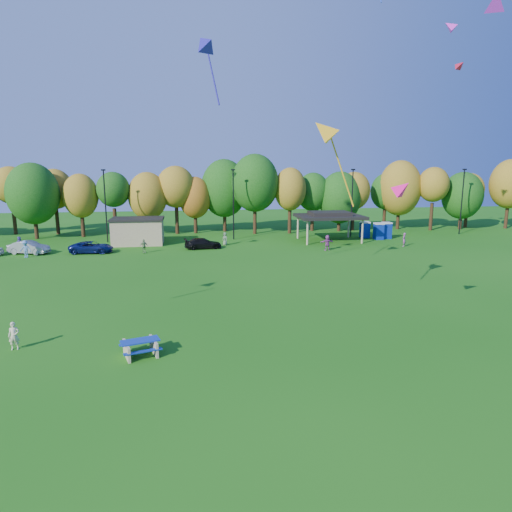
{
  "coord_description": "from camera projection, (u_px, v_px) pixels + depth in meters",
  "views": [
    {
      "loc": [
        -3.63,
        -18.99,
        9.61
      ],
      "look_at": [
        0.01,
        6.0,
        4.55
      ],
      "focal_mm": 32.0,
      "sensor_mm": 36.0,
      "label": 1
    }
  ],
  "objects": [
    {
      "name": "car_b",
      "position": [
        29.0,
        247.0,
        49.98
      ],
      "size": [
        4.59,
        2.65,
        1.43
      ],
      "primitive_type": "imported",
      "rotation": [
        0.0,
        0.0,
        1.29
      ],
      "color": "#9A999F",
      "rests_on": "ground"
    },
    {
      "name": "kite_12",
      "position": [
        403.0,
        188.0,
        24.42
      ],
      "size": [
        1.61,
        1.59,
        1.3
      ],
      "color": "#FB0D78"
    },
    {
      "name": "utility_building",
      "position": [
        138.0,
        231.0,
        55.96
      ],
      "size": [
        6.3,
        4.3,
        3.25
      ],
      "color": "tan",
      "rests_on": "ground"
    },
    {
      "name": "kite_11",
      "position": [
        449.0,
        26.0,
        37.76
      ],
      "size": [
        1.59,
        1.44,
        1.3
      ],
      "color": "#F428D0"
    },
    {
      "name": "car_c",
      "position": [
        91.0,
        247.0,
        50.51
      ],
      "size": [
        4.76,
        2.36,
        1.3
      ],
      "primitive_type": "imported",
      "rotation": [
        0.0,
        0.0,
        1.53
      ],
      "color": "navy",
      "rests_on": "ground"
    },
    {
      "name": "far_person_3",
      "position": [
        327.0,
        243.0,
        52.08
      ],
      "size": [
        1.72,
        0.81,
        1.78
      ],
      "primitive_type": "imported",
      "rotation": [
        0.0,
        0.0,
        3.32
      ],
      "color": "#A9469B",
      "rests_on": "ground"
    },
    {
      "name": "far_person_2",
      "position": [
        404.0,
        240.0,
        54.6
      ],
      "size": [
        0.64,
        0.71,
        1.64
      ],
      "primitive_type": "imported",
      "rotation": [
        0.0,
        0.0,
        4.19
      ],
      "color": "#A24C8C",
      "rests_on": "ground"
    },
    {
      "name": "far_person_4",
      "position": [
        144.0,
        246.0,
        50.45
      ],
      "size": [
        0.97,
        0.64,
        1.53
      ],
      "primitive_type": "imported",
      "rotation": [
        0.0,
        0.0,
        0.33
      ],
      "color": "#6C8E57",
      "rests_on": "ground"
    },
    {
      "name": "far_person_0",
      "position": [
        225.0,
        239.0,
        55.46
      ],
      "size": [
        0.87,
        0.9,
        1.56
      ],
      "primitive_type": "imported",
      "rotation": [
        0.0,
        0.0,
        5.43
      ],
      "color": "gray",
      "rests_on": "ground"
    },
    {
      "name": "car_d",
      "position": [
        203.0,
        243.0,
        53.12
      ],
      "size": [
        4.46,
        2.23,
        1.24
      ],
      "primitive_type": "imported",
      "rotation": [
        0.0,
        0.0,
        1.69
      ],
      "color": "black",
      "rests_on": "ground"
    },
    {
      "name": "far_person_5",
      "position": [
        25.0,
        249.0,
        47.98
      ],
      "size": [
        1.24,
        0.82,
        1.8
      ],
      "primitive_type": "imported",
      "rotation": [
        0.0,
        0.0,
        6.15
      ],
      "color": "#5785BF",
      "rests_on": "ground"
    },
    {
      "name": "kite_flyer",
      "position": [
        14.0,
        336.0,
        24.04
      ],
      "size": [
        0.6,
        0.44,
        1.51
      ],
      "primitive_type": "imported",
      "rotation": [
        0.0,
        0.0,
        0.15
      ],
      "color": "beige",
      "rests_on": "ground"
    },
    {
      "name": "porta_potties",
      "position": [
        377.0,
        230.0,
        60.35
      ],
      "size": [
        3.75,
        2.69,
        2.18
      ],
      "color": "#0B2796",
      "rests_on": "ground"
    },
    {
      "name": "kite_1",
      "position": [
        496.0,
        1.0,
        36.11
      ],
      "size": [
        3.04,
        4.86,
        8.54
      ],
      "color": "#B926CC"
    },
    {
      "name": "pavilion",
      "position": [
        329.0,
        216.0,
        58.07
      ],
      "size": [
        8.2,
        6.2,
        3.77
      ],
      "color": "tan",
      "rests_on": "ground"
    },
    {
      "name": "kite_5",
      "position": [
        204.0,
        44.0,
        28.92
      ],
      "size": [
        2.02,
        2.79,
        4.58
      ],
      "color": "#231A93"
    },
    {
      "name": "lamp_posts",
      "position": [
        233.0,
        202.0,
        58.96
      ],
      "size": [
        64.5,
        0.25,
        9.09
      ],
      "color": "black",
      "rests_on": "ground"
    },
    {
      "name": "far_person_1",
      "position": [
        20.0,
        245.0,
        50.52
      ],
      "size": [
        0.91,
        0.72,
        1.82
      ],
      "primitive_type": "imported",
      "rotation": [
        0.0,
        0.0,
        0.03
      ],
      "color": "#4F4598",
      "rests_on": "ground"
    },
    {
      "name": "tree_line",
      "position": [
        208.0,
        192.0,
        63.68
      ],
      "size": [
        93.57,
        10.55,
        11.15
      ],
      "color": "black",
      "rests_on": "ground"
    },
    {
      "name": "ground",
      "position": [
        275.0,
        379.0,
        20.83
      ],
      "size": [
        160.0,
        160.0,
        0.0
      ],
      "primitive_type": "plane",
      "color": "#19600F",
      "rests_on": "ground"
    },
    {
      "name": "kite_9",
      "position": [
        323.0,
        131.0,
        27.33
      ],
      "size": [
        3.46,
        2.09,
        5.61
      ],
      "color": "gold"
    },
    {
      "name": "kite_6",
      "position": [
        460.0,
        65.0,
        46.78
      ],
      "size": [
        1.38,
        1.53,
        1.28
      ],
      "color": "red"
    },
    {
      "name": "picnic_table",
      "position": [
        140.0,
        347.0,
        23.32
      ],
      "size": [
        2.29,
        2.08,
        0.83
      ],
      "rotation": [
        0.0,
        0.0,
        0.3
      ],
      "color": "tan",
      "rests_on": "ground"
    }
  ]
}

